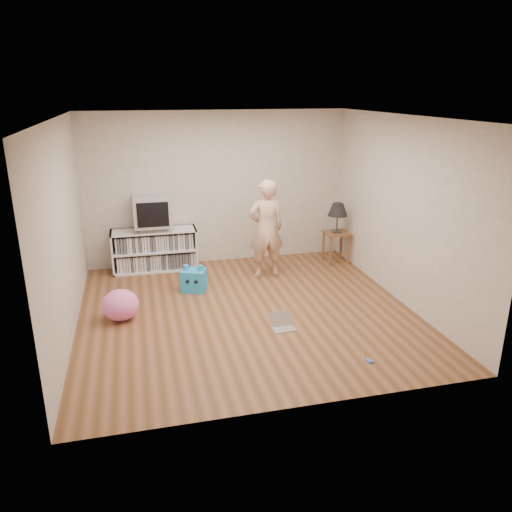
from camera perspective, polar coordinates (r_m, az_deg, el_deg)
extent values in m
plane|color=brown|center=(6.95, -1.09, -6.35)|extent=(4.50, 4.50, 0.00)
cube|color=#B9B2A2|center=(8.66, -4.46, 7.71)|extent=(4.50, 0.02, 2.60)
cube|color=#B9B2A2|center=(4.44, 5.24, -3.03)|extent=(4.50, 0.02, 2.60)
cube|color=#B9B2A2|center=(6.42, -21.17, 2.61)|extent=(0.02, 4.50, 2.60)
cube|color=#B9B2A2|center=(7.32, 16.35, 4.98)|extent=(0.02, 4.50, 2.60)
cube|color=white|center=(6.31, -1.24, 15.59)|extent=(4.50, 4.50, 0.01)
cube|color=white|center=(8.77, -11.57, 1.11)|extent=(1.40, 0.03, 0.70)
cube|color=white|center=(8.58, -16.06, 0.35)|extent=(0.03, 0.45, 0.70)
cube|color=white|center=(8.62, -6.95, 1.04)|extent=(0.03, 0.45, 0.70)
cube|color=white|center=(8.68, -11.36, -1.41)|extent=(1.40, 0.45, 0.03)
cube|color=white|center=(8.57, -11.50, 0.70)|extent=(1.34, 0.45, 0.03)
cube|color=white|center=(8.47, -11.64, 2.85)|extent=(1.40, 0.45, 0.03)
cube|color=silver|center=(8.57, -11.50, 0.70)|extent=(1.26, 0.36, 0.64)
cube|color=gray|center=(8.46, -11.67, 3.18)|extent=(0.45, 0.35, 0.07)
cube|color=#A8A8AE|center=(8.39, -11.79, 5.05)|extent=(0.60, 0.52, 0.50)
cube|color=black|center=(8.13, -11.71, 4.63)|extent=(0.50, 0.01, 0.40)
cylinder|color=brown|center=(8.69, 8.49, 0.50)|extent=(0.04, 0.04, 0.52)
cylinder|color=brown|center=(8.82, 10.54, 0.66)|extent=(0.04, 0.04, 0.52)
cylinder|color=brown|center=(8.99, 7.68, 1.16)|extent=(0.04, 0.04, 0.52)
cylinder|color=brown|center=(9.12, 9.68, 1.31)|extent=(0.04, 0.04, 0.52)
cube|color=brown|center=(8.82, 9.19, 2.62)|extent=(0.42, 0.42, 0.03)
cylinder|color=#333333|center=(8.82, 9.20, 2.79)|extent=(0.18, 0.18, 0.02)
cylinder|color=#333333|center=(8.77, 9.25, 3.87)|extent=(0.02, 0.02, 0.32)
imported|color=beige|center=(7.97, 1.14, 3.11)|extent=(0.60, 0.42, 1.60)
cube|color=silver|center=(6.47, 3.21, -8.30)|extent=(0.31, 0.23, 0.01)
cube|color=silver|center=(6.51, 2.89, -7.13)|extent=(0.30, 0.09, 0.19)
cube|color=black|center=(6.51, 2.89, -7.13)|extent=(0.26, 0.07, 0.15)
cube|color=#4A66C7|center=(5.90, 12.81, -11.59)|extent=(0.08, 0.10, 0.02)
cube|color=#1E96DD|center=(7.63, -7.11, -2.78)|extent=(0.42, 0.38, 0.33)
cylinder|color=#1E96DD|center=(7.59, -8.00, -1.31)|extent=(0.08, 0.08, 0.07)
cylinder|color=#1E96DD|center=(7.54, -6.35, -1.37)|extent=(0.08, 0.08, 0.07)
sphere|color=black|center=(7.50, -7.84, -2.89)|extent=(0.06, 0.06, 0.06)
sphere|color=black|center=(7.47, -6.87, -2.93)|extent=(0.06, 0.06, 0.06)
ellipsoid|color=pink|center=(6.88, -15.24, -5.43)|extent=(0.54, 0.54, 0.41)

